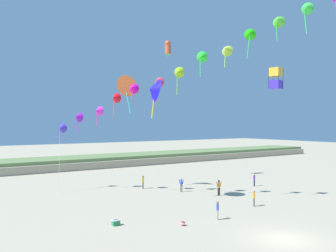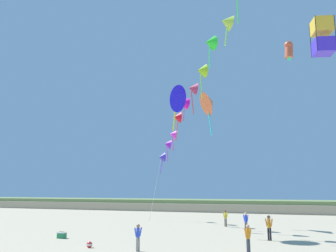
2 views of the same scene
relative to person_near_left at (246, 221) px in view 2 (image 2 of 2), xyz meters
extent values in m
cube|color=tan|center=(-3.94, 28.90, -0.30)|extent=(120.00, 9.98, 1.26)
cube|color=#6B844C|center=(-3.94, 28.90, 0.51)|extent=(120.00, 8.48, 0.72)
cylinder|color=#726656|center=(-0.06, 0.04, -0.53)|extent=(0.12, 0.12, 0.81)
cylinder|color=#726656|center=(0.06, -0.04, -0.53)|extent=(0.12, 0.12, 0.81)
cylinder|color=blue|center=(0.00, 0.00, 0.17)|extent=(0.21, 0.21, 0.58)
cylinder|color=blue|center=(-0.16, 0.10, 0.21)|extent=(0.21, 0.17, 0.55)
cylinder|color=blue|center=(0.16, -0.10, 0.21)|extent=(0.21, 0.17, 0.55)
sphere|color=beige|center=(0.00, 0.00, 0.57)|extent=(0.22, 0.22, 0.22)
cylinder|color=gray|center=(-4.35, -10.96, -0.56)|extent=(0.11, 0.11, 0.75)
cylinder|color=gray|center=(-4.42, -11.08, -0.56)|extent=(0.11, 0.11, 0.75)
cylinder|color=blue|center=(-4.38, -11.02, 0.09)|extent=(0.20, 0.20, 0.53)
cylinder|color=blue|center=(-4.29, -10.87, 0.13)|extent=(0.16, 0.19, 0.51)
cylinder|color=blue|center=(-4.47, -11.17, 0.13)|extent=(0.16, 0.19, 0.51)
sphere|color=#9E7051|center=(-4.38, -11.02, 0.46)|extent=(0.20, 0.20, 0.20)
cylinder|color=black|center=(2.24, -3.91, -0.51)|extent=(0.12, 0.12, 0.85)
cylinder|color=black|center=(2.10, -3.86, -0.51)|extent=(0.12, 0.12, 0.85)
cylinder|color=orange|center=(2.17, -3.88, 0.21)|extent=(0.22, 0.22, 0.60)
cylinder|color=orange|center=(2.35, -3.94, 0.26)|extent=(0.22, 0.15, 0.57)
cylinder|color=orange|center=(1.99, -3.82, 0.26)|extent=(0.22, 0.15, 0.57)
sphere|color=brown|center=(2.17, -3.88, 0.63)|extent=(0.23, 0.23, 0.23)
cylinder|color=#474C56|center=(1.50, -9.49, -0.55)|extent=(0.11, 0.11, 0.77)
cylinder|color=#474C56|center=(1.59, -9.38, -0.55)|extent=(0.11, 0.11, 0.77)
cylinder|color=orange|center=(1.54, -9.43, 0.11)|extent=(0.20, 0.20, 0.54)
cylinder|color=orange|center=(1.44, -9.57, 0.15)|extent=(0.17, 0.19, 0.52)
cylinder|color=orange|center=(1.65, -9.29, 0.15)|extent=(0.17, 0.19, 0.52)
sphere|color=tan|center=(1.54, -9.43, 0.49)|extent=(0.21, 0.21, 0.21)
cylinder|color=#726656|center=(-2.61, 4.22, -0.55)|extent=(0.11, 0.11, 0.77)
cylinder|color=#726656|center=(-2.50, 4.30, -0.55)|extent=(0.11, 0.11, 0.77)
cylinder|color=yellow|center=(-2.55, 4.26, 0.11)|extent=(0.20, 0.20, 0.55)
cylinder|color=yellow|center=(-2.69, 4.16, 0.16)|extent=(0.19, 0.17, 0.52)
cylinder|color=yellow|center=(-2.41, 4.36, 0.16)|extent=(0.19, 0.17, 0.52)
sphere|color=brown|center=(-2.55, 4.26, 0.50)|extent=(0.21, 0.21, 0.21)
cone|color=#3C2FBF|center=(-10.89, 8.81, 6.25)|extent=(1.26, 1.33, 1.13)
cylinder|color=#7239E5|center=(-10.98, 8.94, 5.21)|extent=(0.25, 0.25, 1.65)
cone|color=purple|center=(-9.51, 7.15, 7.55)|extent=(1.25, 1.36, 1.19)
cylinder|color=#D239E5|center=(-9.59, 7.27, 6.47)|extent=(0.25, 0.18, 1.73)
cone|color=#EB30D7|center=(-8.00, 4.83, 8.23)|extent=(1.22, 1.35, 1.17)
cylinder|color=#E539AA|center=(-8.09, 4.96, 7.26)|extent=(0.18, 0.10, 1.51)
cone|color=red|center=(-6.85, 2.81, 9.61)|extent=(1.18, 1.31, 1.10)
cylinder|color=#E55539|center=(-6.93, 2.93, 8.31)|extent=(0.28, 0.16, 2.16)
cone|color=#E10D9E|center=(-5.54, 1.14, 10.58)|extent=(1.33, 1.36, 1.17)
cylinder|color=#E53985|center=(-5.62, 1.26, 9.62)|extent=(0.22, 0.10, 1.47)
cone|color=#C93754|center=(-3.94, -1.33, 11.16)|extent=(1.27, 1.37, 1.18)
cylinder|color=#E54039|center=(-4.03, -1.20, 9.94)|extent=(0.22, 0.14, 2.01)
cone|color=#93C91E|center=(-2.63, -3.15, 12.03)|extent=(1.26, 1.32, 1.12)
cylinder|color=#86E539|center=(-2.72, -3.03, 10.76)|extent=(0.14, 0.17, 2.09)
cone|color=#26D62C|center=(-1.36, -5.30, 13.39)|extent=(1.30, 1.32, 1.13)
cylinder|color=#39E569|center=(-1.44, -5.17, 12.29)|extent=(0.11, 0.17, 1.75)
cone|color=#A9D23C|center=(0.28, -7.06, 13.94)|extent=(1.35, 1.42, 1.22)
cylinder|color=#8DE539|center=(0.20, -6.94, 12.99)|extent=(0.24, 0.14, 1.48)
cylinder|color=#39E553|center=(1.37, -8.87, 13.97)|extent=(0.16, 0.31, 2.17)
cylinder|color=silver|center=(-11.32, 8.06, 2.81)|extent=(0.76, 1.89, 7.49)
cone|color=#1913F1|center=(-5.22, -2.46, 10.13)|extent=(1.84, 2.58, 2.44)
cone|color=yellow|center=(-5.22, -2.46, 10.15)|extent=(1.06, 1.43, 1.35)
cylinder|color=yellow|center=(-5.22, -2.46, 8.56)|extent=(0.38, 0.18, 2.44)
cylinder|color=#C65131|center=(3.95, 8.65, 17.25)|extent=(1.19, 1.30, 1.66)
sphere|color=#C65131|center=(3.95, 8.65, 17.95)|extent=(0.89, 0.89, 0.89)
cone|color=#2DE5A7|center=(3.95, 8.65, 16.39)|extent=(1.00, 1.00, 0.68)
sphere|color=black|center=(3.95, 8.65, 18.20)|extent=(0.19, 0.19, 0.19)
cube|color=#402ADA|center=(6.19, -8.12, 10.83)|extent=(1.34, 1.34, 0.88)
cube|color=gold|center=(6.19, -8.12, 12.12)|extent=(1.34, 1.34, 0.88)
cylinder|color=black|center=(5.52, -7.74, 11.47)|extent=(0.04, 0.04, 2.18)
cylinder|color=black|center=(5.82, -8.79, 11.47)|extent=(0.04, 0.04, 2.18)
cylinder|color=black|center=(6.87, -8.49, 11.47)|extent=(0.04, 0.04, 2.18)
cylinder|color=black|center=(6.57, -7.45, 11.47)|extent=(0.04, 0.04, 2.18)
cone|color=#D75F2E|center=(-4.08, 5.08, 11.37)|extent=(2.88, 3.08, 2.70)
cone|color=#2DE5DA|center=(-4.08, 5.08, 11.39)|extent=(1.63, 1.72, 1.50)
cylinder|color=#2DE5DA|center=(-4.08, 5.08, 9.46)|extent=(0.57, 0.49, 3.03)
cube|color=#23844C|center=(-11.88, -7.96, -0.75)|extent=(0.56, 0.40, 0.36)
cube|color=silver|center=(-11.88, -7.96, -0.54)|extent=(0.58, 0.41, 0.06)
cylinder|color=black|center=(-11.88, -7.96, -0.48)|extent=(0.45, 0.03, 0.03)
sphere|color=red|center=(-7.69, -10.83, -0.75)|extent=(0.36, 0.36, 0.36)
cylinder|color=white|center=(-7.69, -10.83, -0.75)|extent=(0.36, 0.36, 0.09)
camera|label=1|loc=(-23.51, -32.48, 6.77)|focal=38.00mm
camera|label=2|loc=(4.63, -29.95, 2.49)|focal=38.00mm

